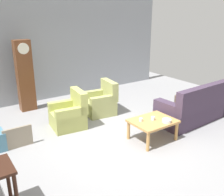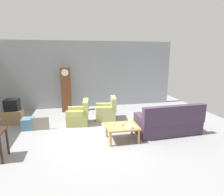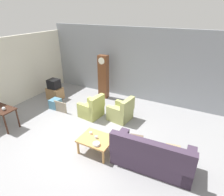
{
  "view_description": "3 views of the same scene",
  "coord_description": "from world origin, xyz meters",
  "px_view_note": "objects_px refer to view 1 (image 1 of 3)",
  "views": [
    {
      "loc": [
        -3.08,
        -4.29,
        2.75
      ],
      "look_at": [
        0.21,
        0.49,
        0.78
      ],
      "focal_mm": 41.05,
      "sensor_mm": 36.0,
      "label": 1
    },
    {
      "loc": [
        -0.77,
        -5.7,
        2.56
      ],
      "look_at": [
        0.59,
        0.92,
        1.0
      ],
      "focal_mm": 30.19,
      "sensor_mm": 36.0,
      "label": 2
    },
    {
      "loc": [
        3.09,
        -4.27,
        3.9
      ],
      "look_at": [
        0.29,
        1.06,
        1.03
      ],
      "focal_mm": 30.41,
      "sensor_mm": 36.0,
      "label": 3
    }
  ],
  "objects_px": {
    "grandfather_clock": "(25,76)",
    "cup_white_porcelain": "(141,120)",
    "armchair_olive_near": "(69,115)",
    "armchair_olive_far": "(101,103)",
    "framed_picture_leaning": "(18,137)",
    "bowl_white_stacked": "(167,121)",
    "cup_blue_rimmed": "(153,118)",
    "coffee_table_wood": "(153,123)",
    "couch_floral": "(195,108)"
  },
  "relations": [
    {
      "from": "armchair_olive_far",
      "to": "framed_picture_leaning",
      "type": "bearing_deg",
      "value": -165.55
    },
    {
      "from": "framed_picture_leaning",
      "to": "bowl_white_stacked",
      "type": "distance_m",
      "value": 3.19
    },
    {
      "from": "couch_floral",
      "to": "armchair_olive_far",
      "type": "xyz_separation_m",
      "value": [
        -1.75,
        1.83,
        -0.05
      ]
    },
    {
      "from": "coffee_table_wood",
      "to": "armchair_olive_near",
      "type": "bearing_deg",
      "value": 126.63
    },
    {
      "from": "armchair_olive_far",
      "to": "cup_white_porcelain",
      "type": "bearing_deg",
      "value": -94.2
    },
    {
      "from": "couch_floral",
      "to": "bowl_white_stacked",
      "type": "distance_m",
      "value": 1.52
    },
    {
      "from": "framed_picture_leaning",
      "to": "armchair_olive_near",
      "type": "bearing_deg",
      "value": 13.36
    },
    {
      "from": "cup_blue_rimmed",
      "to": "bowl_white_stacked",
      "type": "distance_m",
      "value": 0.31
    },
    {
      "from": "armchair_olive_far",
      "to": "framed_picture_leaning",
      "type": "xyz_separation_m",
      "value": [
        -2.46,
        -0.63,
        -0.08
      ]
    },
    {
      "from": "bowl_white_stacked",
      "to": "cup_white_porcelain",
      "type": "bearing_deg",
      "value": 139.52
    },
    {
      "from": "armchair_olive_near",
      "to": "coffee_table_wood",
      "type": "bearing_deg",
      "value": -53.37
    },
    {
      "from": "cup_blue_rimmed",
      "to": "armchair_olive_near",
      "type": "bearing_deg",
      "value": 126.86
    },
    {
      "from": "framed_picture_leaning",
      "to": "cup_blue_rimmed",
      "type": "xyz_separation_m",
      "value": [
        2.58,
        -1.34,
        0.28
      ]
    },
    {
      "from": "armchair_olive_near",
      "to": "couch_floral",
      "type": "bearing_deg",
      "value": -27.85
    },
    {
      "from": "armchair_olive_far",
      "to": "cup_blue_rimmed",
      "type": "relative_size",
      "value": 11.15
    },
    {
      "from": "armchair_olive_near",
      "to": "armchair_olive_far",
      "type": "relative_size",
      "value": 1.0
    },
    {
      "from": "coffee_table_wood",
      "to": "grandfather_clock",
      "type": "height_order",
      "value": "grandfather_clock"
    },
    {
      "from": "grandfather_clock",
      "to": "cup_blue_rimmed",
      "type": "xyz_separation_m",
      "value": [
        1.73,
        -3.42,
        -0.51
      ]
    },
    {
      "from": "cup_blue_rimmed",
      "to": "cup_white_porcelain",
      "type": "bearing_deg",
      "value": 158.21
    },
    {
      "from": "armchair_olive_near",
      "to": "bowl_white_stacked",
      "type": "distance_m",
      "value": 2.38
    },
    {
      "from": "framed_picture_leaning",
      "to": "cup_white_porcelain",
      "type": "relative_size",
      "value": 7.44
    },
    {
      "from": "armchair_olive_near",
      "to": "bowl_white_stacked",
      "type": "relative_size",
      "value": 4.71
    },
    {
      "from": "framed_picture_leaning",
      "to": "cup_blue_rimmed",
      "type": "distance_m",
      "value": 2.92
    },
    {
      "from": "coffee_table_wood",
      "to": "cup_blue_rimmed",
      "type": "height_order",
      "value": "cup_blue_rimmed"
    },
    {
      "from": "armchair_olive_near",
      "to": "armchair_olive_far",
      "type": "height_order",
      "value": "same"
    },
    {
      "from": "couch_floral",
      "to": "cup_white_porcelain",
      "type": "height_order",
      "value": "couch_floral"
    },
    {
      "from": "framed_picture_leaning",
      "to": "coffee_table_wood",
      "type": "bearing_deg",
      "value": -27.55
    },
    {
      "from": "cup_white_porcelain",
      "to": "grandfather_clock",
      "type": "bearing_deg",
      "value": 113.86
    },
    {
      "from": "cup_white_porcelain",
      "to": "cup_blue_rimmed",
      "type": "distance_m",
      "value": 0.28
    },
    {
      "from": "bowl_white_stacked",
      "to": "framed_picture_leaning",
      "type": "bearing_deg",
      "value": 149.86
    },
    {
      "from": "framed_picture_leaning",
      "to": "bowl_white_stacked",
      "type": "height_order",
      "value": "bowl_white_stacked"
    },
    {
      "from": "armchair_olive_near",
      "to": "cup_white_porcelain",
      "type": "bearing_deg",
      "value": -57.7
    },
    {
      "from": "couch_floral",
      "to": "armchair_olive_far",
      "type": "relative_size",
      "value": 2.32
    },
    {
      "from": "cup_blue_rimmed",
      "to": "framed_picture_leaning",
      "type": "bearing_deg",
      "value": 152.64
    },
    {
      "from": "coffee_table_wood",
      "to": "cup_blue_rimmed",
      "type": "distance_m",
      "value": 0.11
    },
    {
      "from": "bowl_white_stacked",
      "to": "armchair_olive_far",
      "type": "bearing_deg",
      "value": 97.36
    },
    {
      "from": "coffee_table_wood",
      "to": "framed_picture_leaning",
      "type": "xyz_separation_m",
      "value": [
        -2.58,
        1.35,
        -0.17
      ]
    },
    {
      "from": "armchair_olive_far",
      "to": "bowl_white_stacked",
      "type": "relative_size",
      "value": 4.71
    },
    {
      "from": "couch_floral",
      "to": "cup_blue_rimmed",
      "type": "distance_m",
      "value": 1.64
    },
    {
      "from": "framed_picture_leaning",
      "to": "grandfather_clock",
      "type": "bearing_deg",
      "value": 67.75
    },
    {
      "from": "armchair_olive_near",
      "to": "cup_blue_rimmed",
      "type": "xyz_separation_m",
      "value": [
        1.24,
        -1.65,
        0.2
      ]
    },
    {
      "from": "grandfather_clock",
      "to": "cup_white_porcelain",
      "type": "relative_size",
      "value": 25.04
    },
    {
      "from": "couch_floral",
      "to": "coffee_table_wood",
      "type": "bearing_deg",
      "value": -174.67
    },
    {
      "from": "couch_floral",
      "to": "grandfather_clock",
      "type": "relative_size",
      "value": 1.06
    },
    {
      "from": "armchair_olive_far",
      "to": "bowl_white_stacked",
      "type": "distance_m",
      "value": 2.26
    },
    {
      "from": "framed_picture_leaning",
      "to": "cup_white_porcelain",
      "type": "xyz_separation_m",
      "value": [
        2.32,
        -1.23,
        0.28
      ]
    },
    {
      "from": "couch_floral",
      "to": "cup_white_porcelain",
      "type": "bearing_deg",
      "value": -178.83
    },
    {
      "from": "grandfather_clock",
      "to": "armchair_olive_near",
      "type": "bearing_deg",
      "value": -74.57
    },
    {
      "from": "armchair_olive_near",
      "to": "cup_blue_rimmed",
      "type": "distance_m",
      "value": 2.08
    },
    {
      "from": "armchair_olive_near",
      "to": "cup_blue_rimmed",
      "type": "relative_size",
      "value": 11.15
    }
  ]
}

